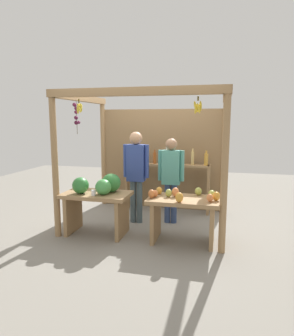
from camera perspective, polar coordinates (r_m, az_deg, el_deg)
ground_plane at (r=5.74m, az=0.49°, el=-10.18°), size 12.00×12.00×0.00m
market_stall at (r=5.88m, az=1.49°, el=4.13°), size 2.74×2.14×2.35m
fruit_counter_left at (r=5.07m, az=-9.15°, el=-5.29°), size 1.10×0.64×1.01m
fruit_counter_right at (r=4.75m, az=6.88°, el=-7.66°), size 1.12×0.65×0.85m
bottle_shelf_unit at (r=6.23m, az=3.70°, el=-1.13°), size 1.75×0.22×1.35m
vendor_man at (r=5.51m, az=-2.07°, el=-0.10°), size 0.48×0.23×1.68m
vendor_woman at (r=5.52m, az=4.54°, el=-0.97°), size 0.48×0.21×1.56m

